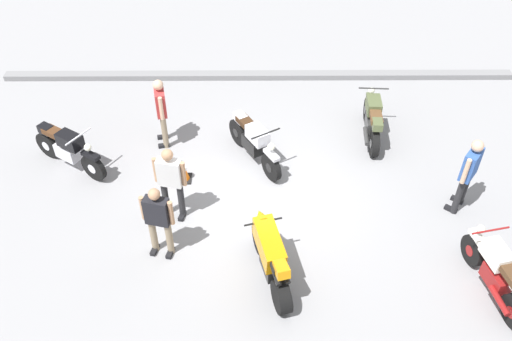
# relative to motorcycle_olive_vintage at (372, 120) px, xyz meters

# --- Properties ---
(ground_plane) EXTENTS (40.00, 40.00, 0.00)m
(ground_plane) POSITION_rel_motorcycle_olive_vintage_xyz_m (-2.65, -1.93, -0.49)
(ground_plane) COLOR gray
(curb_edge) EXTENTS (14.00, 0.30, 0.15)m
(curb_edge) POSITION_rel_motorcycle_olive_vintage_xyz_m (-2.65, 2.67, -0.41)
(curb_edge) COLOR gray
(curb_edge) RESTS_ON ground
(motorcycle_olive_vintage) EXTENTS (0.70, 1.96, 1.07)m
(motorcycle_olive_vintage) POSITION_rel_motorcycle_olive_vintage_xyz_m (0.00, 0.00, 0.00)
(motorcycle_olive_vintage) COLOR black
(motorcycle_olive_vintage) RESTS_ON ground
(motorcycle_cream_vintage) EXTENTS (0.73, 1.94, 1.07)m
(motorcycle_cream_vintage) POSITION_rel_motorcycle_olive_vintage_xyz_m (1.40, -4.46, 0.00)
(motorcycle_cream_vintage) COLOR black
(motorcycle_cream_vintage) RESTS_ON ground
(motorcycle_orange_sportbike) EXTENTS (0.83, 1.93, 1.14)m
(motorcycle_orange_sportbike) POSITION_rel_motorcycle_olive_vintage_xyz_m (-2.51, -4.13, 0.11)
(motorcycle_orange_sportbike) COLOR black
(motorcycle_orange_sportbike) RESTS_ON ground
(motorcycle_silver_cruiser) EXTENTS (1.17, 1.86, 1.09)m
(motorcycle_silver_cruiser) POSITION_rel_motorcycle_olive_vintage_xyz_m (-2.79, -0.83, 0.03)
(motorcycle_silver_cruiser) COLOR black
(motorcycle_silver_cruiser) RESTS_ON ground
(motorcycle_black_cruiser) EXTENTS (1.82, 1.24, 1.09)m
(motorcycle_black_cruiser) POSITION_rel_motorcycle_olive_vintage_xyz_m (-6.87, -1.06, 0.03)
(motorcycle_black_cruiser) COLOR black
(motorcycle_black_cruiser) RESTS_ON ground
(person_in_white_shirt) EXTENTS (0.66, 0.39, 1.69)m
(person_in_white_shirt) POSITION_rel_motorcycle_olive_vintage_xyz_m (-4.40, -2.55, 0.48)
(person_in_white_shirt) COLOR #262628
(person_in_white_shirt) RESTS_ON ground
(person_in_blue_shirt) EXTENTS (0.53, 0.58, 1.75)m
(person_in_blue_shirt) POSITION_rel_motorcycle_olive_vintage_xyz_m (1.42, -2.38, 0.52)
(person_in_blue_shirt) COLOR #262628
(person_in_blue_shirt) RESTS_ON ground
(person_in_black_shirt) EXTENTS (0.63, 0.39, 1.60)m
(person_in_black_shirt) POSITION_rel_motorcycle_olive_vintage_xyz_m (-4.52, -3.51, 0.42)
(person_in_black_shirt) COLOR gray
(person_in_black_shirt) RESTS_ON ground
(person_in_red_shirt) EXTENTS (0.38, 0.66, 1.71)m
(person_in_red_shirt) POSITION_rel_motorcycle_olive_vintage_xyz_m (-4.88, -0.19, 0.50)
(person_in_red_shirt) COLOR gray
(person_in_red_shirt) RESTS_ON ground
(traffic_cone) EXTENTS (0.36, 0.36, 0.53)m
(traffic_cone) POSITION_rel_motorcycle_olive_vintage_xyz_m (-4.34, -1.49, -0.23)
(traffic_cone) COLOR black
(traffic_cone) RESTS_ON ground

